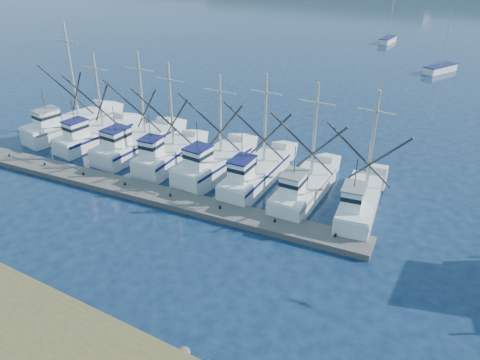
% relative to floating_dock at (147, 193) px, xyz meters
% --- Properties ---
extents(ground, '(500.00, 500.00, 0.00)m').
position_rel_floating_dock_xyz_m(ground, '(8.01, -6.70, -0.22)').
color(ground, '#0C1937').
rests_on(ground, ground).
extents(floating_dock, '(32.72, 4.92, 0.44)m').
position_rel_floating_dock_xyz_m(floating_dock, '(0.00, 0.00, 0.00)').
color(floating_dock, '#5C5852').
rests_on(floating_dock, ground).
extents(trawler_fleet, '(32.04, 8.69, 10.27)m').
position_rel_floating_dock_xyz_m(trawler_fleet, '(-0.49, 4.99, 0.75)').
color(trawler_fleet, white).
rests_on(trawler_fleet, ground).
extents(sailboat_near, '(3.92, 5.82, 8.10)m').
position_rel_floating_dock_xyz_m(sailboat_near, '(12.49, 48.11, 0.28)').
color(sailboat_near, white).
rests_on(sailboat_near, ground).
extents(sailboat_far, '(1.96, 5.07, 8.10)m').
position_rel_floating_dock_xyz_m(sailboat_far, '(0.84, 65.06, 0.29)').
color(sailboat_far, white).
rests_on(sailboat_far, ground).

